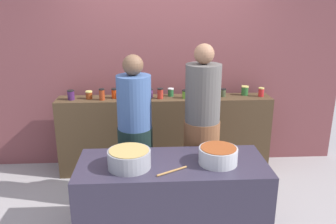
% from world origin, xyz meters
% --- Properties ---
extents(ground, '(12.00, 12.00, 0.00)m').
position_xyz_m(ground, '(0.00, 0.00, 0.00)').
color(ground, gray).
extents(storefront_wall, '(4.80, 0.12, 3.00)m').
position_xyz_m(storefront_wall, '(0.00, 1.45, 1.50)').
color(storefront_wall, brown).
rests_on(storefront_wall, ground).
extents(display_shelf, '(2.70, 0.36, 1.00)m').
position_xyz_m(display_shelf, '(0.00, 1.10, 0.50)').
color(display_shelf, '#463320').
rests_on(display_shelf, ground).
extents(prep_table, '(1.70, 0.70, 0.78)m').
position_xyz_m(prep_table, '(0.00, -0.30, 0.39)').
color(prep_table, '#302A3C').
rests_on(prep_table, ground).
extents(preserve_jar_0, '(0.09, 0.09, 0.12)m').
position_xyz_m(preserve_jar_0, '(-1.15, 1.07, 1.06)').
color(preserve_jar_0, '#3F1C4C').
rests_on(preserve_jar_0, display_shelf).
extents(preserve_jar_1, '(0.08, 0.08, 0.10)m').
position_xyz_m(preserve_jar_1, '(-0.94, 1.09, 1.05)').
color(preserve_jar_1, maroon).
rests_on(preserve_jar_1, display_shelf).
extents(preserve_jar_2, '(0.07, 0.07, 0.14)m').
position_xyz_m(preserve_jar_2, '(-0.77, 1.04, 1.08)').
color(preserve_jar_2, '#933317').
rests_on(preserve_jar_2, display_shelf).
extents(preserve_jar_3, '(0.08, 0.08, 0.12)m').
position_xyz_m(preserve_jar_3, '(-0.62, 1.11, 1.07)').
color(preserve_jar_3, '#BC330D').
rests_on(preserve_jar_3, display_shelf).
extents(preserve_jar_4, '(0.08, 0.08, 0.11)m').
position_xyz_m(preserve_jar_4, '(-0.53, 1.09, 1.06)').
color(preserve_jar_4, '#254924').
rests_on(preserve_jar_4, display_shelf).
extents(preserve_jar_5, '(0.07, 0.07, 0.13)m').
position_xyz_m(preserve_jar_5, '(-0.41, 1.07, 1.07)').
color(preserve_jar_5, '#412844').
rests_on(preserve_jar_5, display_shelf).
extents(preserve_jar_6, '(0.09, 0.09, 0.12)m').
position_xyz_m(preserve_jar_6, '(-0.29, 1.06, 1.06)').
color(preserve_jar_6, '#5A2842').
rests_on(preserve_jar_6, display_shelf).
extents(preserve_jar_7, '(0.08, 0.08, 0.11)m').
position_xyz_m(preserve_jar_7, '(-0.18, 1.14, 1.06)').
color(preserve_jar_7, '#572C60').
rests_on(preserve_jar_7, display_shelf).
extents(preserve_jar_8, '(0.08, 0.08, 0.13)m').
position_xyz_m(preserve_jar_8, '(-0.06, 1.06, 1.07)').
color(preserve_jar_8, '#AB2D21').
rests_on(preserve_jar_8, display_shelf).
extents(preserve_jar_9, '(0.08, 0.08, 0.10)m').
position_xyz_m(preserve_jar_9, '(0.08, 1.17, 1.06)').
color(preserve_jar_9, '#245A2F').
rests_on(preserve_jar_9, display_shelf).
extents(preserve_jar_10, '(0.09, 0.09, 0.10)m').
position_xyz_m(preserve_jar_10, '(0.26, 1.06, 1.06)').
color(preserve_jar_10, '#609B2F').
rests_on(preserve_jar_10, display_shelf).
extents(preserve_jar_11, '(0.09, 0.09, 0.13)m').
position_xyz_m(preserve_jar_11, '(0.45, 1.10, 1.07)').
color(preserve_jar_11, gold).
rests_on(preserve_jar_11, display_shelf).
extents(preserve_jar_12, '(0.09, 0.09, 0.13)m').
position_xyz_m(preserve_jar_12, '(0.60, 1.08, 1.07)').
color(preserve_jar_12, '#CF6419').
rests_on(preserve_jar_12, display_shelf).
extents(preserve_jar_13, '(0.09, 0.09, 0.10)m').
position_xyz_m(preserve_jar_13, '(0.74, 1.11, 1.06)').
color(preserve_jar_13, '#3B442C').
rests_on(preserve_jar_13, display_shelf).
extents(preserve_jar_14, '(0.09, 0.09, 0.12)m').
position_xyz_m(preserve_jar_14, '(1.04, 1.17, 1.06)').
color(preserve_jar_14, '#2A5F2A').
rests_on(preserve_jar_14, display_shelf).
extents(preserve_jar_15, '(0.07, 0.07, 0.11)m').
position_xyz_m(preserve_jar_15, '(1.23, 1.09, 1.06)').
color(preserve_jar_15, red).
rests_on(preserve_jar_15, display_shelf).
extents(cooking_pot_left, '(0.37, 0.37, 0.16)m').
position_xyz_m(cooking_pot_left, '(-0.38, -0.37, 0.86)').
color(cooking_pot_left, gray).
rests_on(cooking_pot_left, prep_table).
extents(cooking_pot_center, '(0.34, 0.34, 0.15)m').
position_xyz_m(cooking_pot_center, '(0.40, -0.34, 0.86)').
color(cooking_pot_center, '#B7B7BC').
rests_on(cooking_pot_center, prep_table).
extents(wooden_spoon, '(0.27, 0.17, 0.02)m').
position_xyz_m(wooden_spoon, '(-0.01, -0.49, 0.79)').
color(wooden_spoon, '#9E703D').
rests_on(wooden_spoon, prep_table).
extents(cook_with_tongs, '(0.37, 0.37, 1.67)m').
position_xyz_m(cook_with_tongs, '(-0.35, 0.29, 0.75)').
color(cook_with_tongs, black).
rests_on(cook_with_tongs, ground).
extents(cook_in_cap, '(0.38, 0.38, 1.77)m').
position_xyz_m(cook_in_cap, '(0.35, 0.27, 0.80)').
color(cook_in_cap, brown).
rests_on(cook_in_cap, ground).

